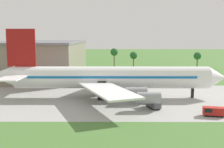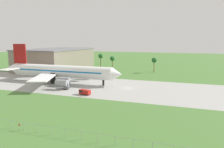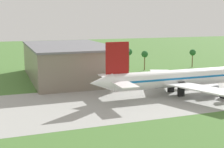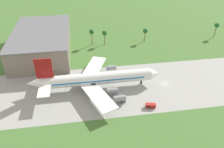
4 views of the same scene
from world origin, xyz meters
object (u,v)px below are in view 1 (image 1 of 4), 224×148
baggage_tug (213,111)px  terminal_building (40,58)px  jet_airliner (108,78)px  fuel_truck (153,102)px

baggage_tug → terminal_building: size_ratio=0.08×
jet_airliner → terminal_building: size_ratio=1.14×
jet_airliner → terminal_building: 56.44m
fuel_truck → terminal_building: size_ratio=0.09×
jet_airliner → baggage_tug: (24.42, -19.40, -4.84)m
jet_airliner → fuel_truck: (11.71, -12.14, -4.42)m
baggage_tug → fuel_truck: fuel_truck is taller
baggage_tug → fuel_truck: size_ratio=0.92×
baggage_tug → terminal_building: 86.99m
jet_airliner → baggage_tug: bearing=-38.5°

